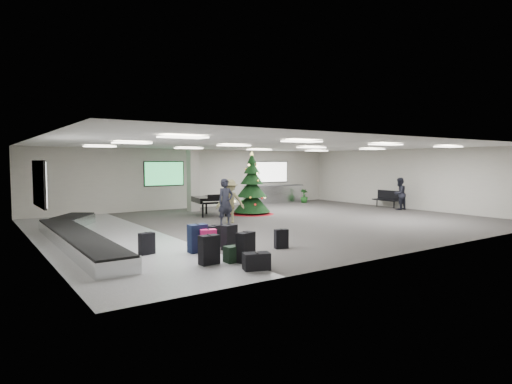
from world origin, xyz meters
TOP-DOWN VIEW (x-y plane):
  - ground at (0.00, 0.00)m, footprint 18.00×18.00m
  - room_envelope at (-0.38, 0.67)m, footprint 18.02×14.02m
  - baggage_carousel at (-7.84, -0.08)m, footprint 2.28×9.71m
  - service_counter at (5.00, 6.65)m, footprint 4.05×0.65m
  - suitcase_0 at (-4.95, -5.32)m, footprint 0.55×0.42m
  - suitcase_1 at (-4.50, -3.78)m, footprint 0.51×0.36m
  - pink_suitcase at (-5.24, -3.91)m, footprint 0.47×0.35m
  - suitcase_3 at (-4.73, -3.29)m, footprint 0.50×0.40m
  - navy_suitcase at (-5.42, -3.61)m, footprint 0.51×0.30m
  - suitcase_5 at (-5.82, -5.03)m, footprint 0.50×0.29m
  - green_duffel at (-5.12, -5.15)m, footprint 0.62×0.31m
  - suitcase_7 at (-3.17, -4.48)m, footprint 0.43×0.30m
  - suitcase_8 at (-6.67, -3.06)m, footprint 0.44×0.30m
  - black_duffel at (-5.17, -6.11)m, footprint 0.69×0.52m
  - christmas_tree at (0.75, 2.84)m, footprint 2.13×2.13m
  - grand_piano at (-1.18, 3.43)m, footprint 1.70×2.04m
  - bench at (8.60, 1.13)m, footprint 0.55×1.50m
  - traveler_a at (-2.21, 0.30)m, footprint 0.69×0.46m
  - traveler_b at (-1.65, 0.89)m, footprint 1.33×1.17m
  - traveler_bench at (8.13, -0.05)m, footprint 0.87×0.70m
  - potted_plant_left at (2.57, 6.34)m, footprint 0.51×0.48m
  - potted_plant_right at (6.60, 5.74)m, footprint 0.65×0.65m

SIDE VIEW (x-z plane):
  - ground at x=0.00m, z-range 0.00..0.00m
  - black_duffel at x=-5.17m, z-range -0.01..0.41m
  - green_duffel at x=-5.12m, z-range -0.01..0.42m
  - baggage_carousel at x=-7.84m, z-range 0.00..0.43m
  - suitcase_7 at x=-3.17m, z-range -0.01..0.57m
  - suitcase_8 at x=-6.67m, z-range -0.01..0.60m
  - suitcase_3 at x=-4.73m, z-range -0.01..0.67m
  - pink_suitcase at x=-5.24m, z-range -0.01..0.68m
  - suitcase_1 at x=-4.50m, z-range -0.01..0.72m
  - suitcase_5 at x=-5.82m, z-range -0.01..0.73m
  - potted_plant_left at x=2.57m, z-range 0.00..0.73m
  - suitcase_0 at x=-4.95m, z-range -0.01..0.76m
  - navy_suitcase at x=-5.42m, z-range -0.01..0.79m
  - potted_plant_right at x=6.60m, z-range 0.00..0.85m
  - bench at x=8.60m, z-range 0.06..1.00m
  - service_counter at x=5.00m, z-range 0.01..1.09m
  - grand_piano at x=-1.18m, z-range 0.22..1.25m
  - traveler_bench at x=8.13m, z-range 0.00..1.69m
  - traveler_b at x=-1.65m, z-range 0.00..1.79m
  - traveler_a at x=-2.21m, z-range 0.00..1.85m
  - christmas_tree at x=0.75m, z-range -0.48..2.55m
  - room_envelope at x=-0.38m, z-range 0.73..3.94m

